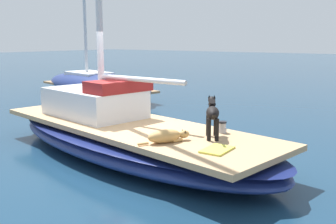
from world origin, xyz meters
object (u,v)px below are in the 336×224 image
dog_tan (167,136)px  deck_towel (217,150)px  sailboat_main (129,139)px  dog_black (212,114)px  deck_winch (222,127)px  moored_boat_starboard_side (96,84)px

dog_tan → deck_towel: 0.92m
sailboat_main → deck_towel: (-0.63, -2.42, 0.34)m
dog_black → deck_winch: bearing=4.6°
deck_winch → dog_tan: bearing=160.9°
dog_black → dog_tan: bearing=149.3°
deck_towel → moored_boat_starboard_side: bearing=57.1°
moored_boat_starboard_side → dog_black: bearing=-121.2°
deck_winch → deck_towel: deck_winch is taller
deck_winch → deck_towel: size_ratio=0.38×
sailboat_main → dog_tan: 1.72m
dog_tan → deck_towel: size_ratio=1.60×
sailboat_main → deck_towel: 2.52m
dog_tan → deck_towel: bearing=-84.9°
sailboat_main → dog_tan: bearing=-115.4°
dog_black → deck_winch: 0.54m
sailboat_main → moored_boat_starboard_side: bearing=51.7°
sailboat_main → moored_boat_starboard_side: moored_boat_starboard_side is taller
deck_towel → deck_winch: bearing=25.4°
deck_towel → sailboat_main: bearing=75.4°
dog_black → deck_towel: bearing=-143.8°
sailboat_main → moored_boat_starboard_side: size_ratio=1.07×
dog_tan → deck_towel: dog_tan is taller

